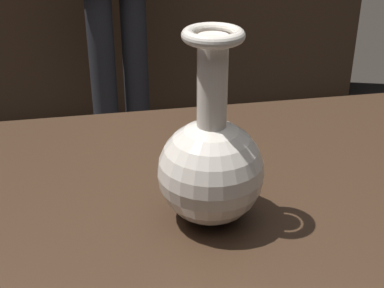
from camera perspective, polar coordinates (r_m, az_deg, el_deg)
back_display_shelf at (r=2.97m, az=-8.52°, el=12.46°), size 2.60×0.40×0.99m
vase_centerpiece at (r=0.72m, az=1.97°, el=-2.07°), size 0.14×0.14×0.26m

